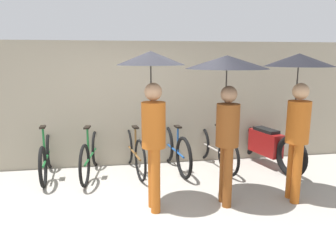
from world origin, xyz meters
The scene contains 11 objects.
ground_plane centered at (0.00, 0.00, 0.00)m, with size 30.00×30.00×0.00m, color #9E998E.
back_wall centered at (0.00, 2.22, 1.18)m, with size 12.07×0.12×2.37m.
parked_bicycle_0 centered at (-1.53, 1.75, 0.36)m, with size 0.44×1.66×1.05m.
parked_bicycle_1 centered at (-0.76, 1.71, 0.37)m, with size 0.44×1.77×0.97m.
parked_bicycle_2 centered at (0.00, 1.77, 0.38)m, with size 0.46×1.73×1.06m.
parked_bicycle_3 centered at (0.76, 1.75, 0.38)m, with size 0.44×1.72×1.03m.
parked_bicycle_4 centered at (1.53, 1.77, 0.37)m, with size 0.52×1.78×1.01m.
pedestrian_leading centered at (0.17, 0.24, 1.64)m, with size 0.90×0.90×2.15m.
pedestrian_center centered at (1.20, 0.25, 1.71)m, with size 1.14×1.14×2.10m.
pedestrian_trailing centered at (2.23, 0.20, 1.65)m, with size 0.97×0.97×2.13m.
motorcycle centered at (2.55, 1.70, 0.41)m, with size 0.73×2.10×0.93m.
Camera 1 is at (-0.35, -4.04, 2.08)m, focal length 35.00 mm.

